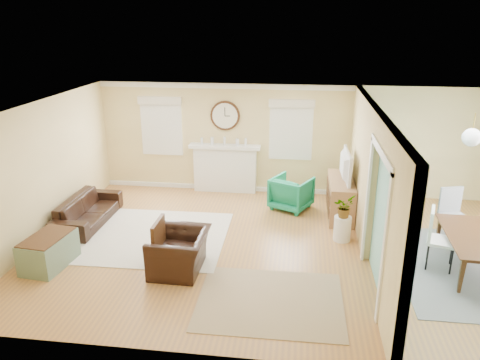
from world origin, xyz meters
The scene contains 25 objects.
floor centered at (0.00, 0.00, 0.00)m, with size 9.00×9.00×0.00m, color #9F6B40.
wall_back centered at (0.00, 3.00, 1.30)m, with size 9.00×0.02×2.60m, color tan.
wall_front centered at (0.00, -3.00, 1.30)m, with size 9.00×0.02×2.60m, color tan.
wall_left centered at (-4.50, 0.00, 1.30)m, with size 0.02×6.00×2.60m, color tan.
ceiling centered at (0.00, 0.00, 2.60)m, with size 9.00×6.00×0.02m, color white.
partition centered at (1.51, 0.28, 1.36)m, with size 0.17×6.00×2.60m.
fireplace centered at (-1.50, 2.88, 0.60)m, with size 1.70×0.30×1.17m.
wall_clock centered at (-1.50, 2.97, 1.85)m, with size 0.70×0.07×0.70m.
window_left centered at (-3.05, 2.95, 1.66)m, with size 1.05×0.13×1.42m.
window_right centered at (0.05, 2.95, 1.66)m, with size 1.05×0.13×1.42m.
pendant centered at (3.00, 0.00, 2.20)m, with size 0.30×0.30×0.55m.
rug_cream centered at (-2.53, 0.18, 0.01)m, with size 2.90×2.51×0.02m, color silver.
rug_jute centered at (-0.08, -1.71, 0.01)m, with size 2.16×1.77×0.01m, color tan.
rug_grey centered at (3.27, -0.34, 0.01)m, with size 2.51×3.14×0.01m, color gray.
sofa centered at (-3.99, 0.63, 0.28)m, with size 1.92×0.75×0.56m, color black.
eames_chair centered at (-1.64, -0.99, 0.34)m, with size 1.03×0.90×0.67m, color black.
green_chair centered at (0.13, 1.97, 0.37)m, with size 0.78×0.80×0.73m, color #006F58.
trunk centered at (-3.89, -1.13, 0.28)m, with size 0.69×1.02×0.55m.
credenza centered at (1.17, 1.74, 0.40)m, with size 0.51×1.51×0.80m.
tv centered at (1.15, 1.74, 1.11)m, with size 1.09×0.14×0.63m, color black.
garden_stool centered at (1.13, 0.51, 0.24)m, with size 0.33×0.33×0.48m, color white.
potted_plant centered at (1.13, 0.51, 0.69)m, with size 0.38×0.33×0.43m, color #337F33.
dining_table centered at (3.27, -0.34, 0.31)m, with size 1.77×0.99×0.62m, color #4C2C15.
dining_chair_n centered at (3.21, 0.80, 0.59)m, with size 0.55×0.55×1.01m.
dining_chair_w centered at (2.68, -0.34, 0.61)m, with size 0.57×0.57×1.04m.
Camera 1 is at (0.25, -7.75, 4.02)m, focal length 35.00 mm.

